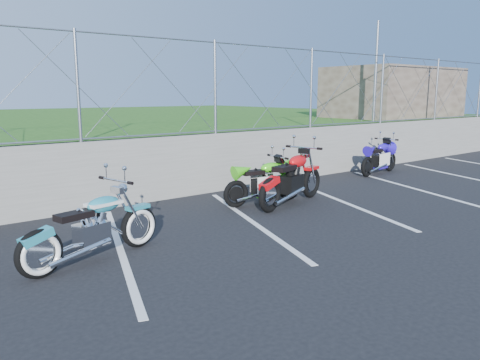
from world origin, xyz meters
TOP-DOWN VIEW (x-y plane):
  - ground at (0.00, 0.00)m, footprint 90.00×90.00m
  - retaining_wall at (0.00, 3.50)m, footprint 30.00×0.22m
  - grass_field at (0.00, 13.50)m, footprint 30.00×20.00m
  - stone_building at (10.50, 5.50)m, footprint 5.00×3.00m
  - chain_link_fence at (0.00, 3.50)m, footprint 28.00×0.03m
  - sign_pole at (7.20, 3.90)m, footprint 0.08×0.08m
  - parking_lines at (1.20, 1.00)m, footprint 18.29×4.31m
  - cruiser_turquoise at (-2.83, 0.77)m, footprint 2.06×0.71m
  - naked_orange at (1.45, 1.49)m, footprint 2.19×0.84m
  - sportbike_green at (1.05, 1.87)m, footprint 1.80×0.64m
  - sportbike_blue at (5.82, 2.60)m, footprint 1.82×0.65m

SIDE VIEW (x-z plane):
  - ground at x=0.00m, z-range 0.00..0.00m
  - parking_lines at x=1.20m, z-range 0.00..0.01m
  - sportbike_green at x=1.05m, z-range -0.06..0.87m
  - sportbike_blue at x=5.82m, z-range -0.07..0.88m
  - cruiser_turquoise at x=-2.83m, z-range -0.10..0.94m
  - naked_orange at x=1.45m, z-range -0.08..1.03m
  - retaining_wall at x=0.00m, z-range 0.00..1.30m
  - grass_field at x=0.00m, z-range 0.00..1.30m
  - stone_building at x=10.50m, z-range 1.30..3.10m
  - chain_link_fence at x=0.00m, z-range 1.30..3.30m
  - sign_pole at x=7.20m, z-range 1.30..4.30m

